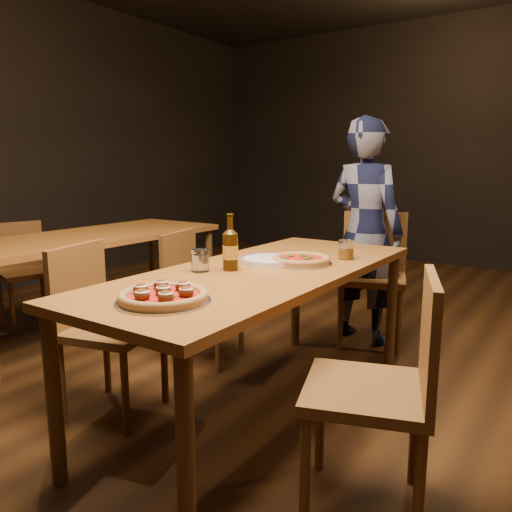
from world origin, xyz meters
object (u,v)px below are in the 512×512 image
Objects in this scene: chair_end at (372,277)px; chair_nbr_left at (26,272)px; diner at (365,232)px; table_left at (90,244)px; pizza_margherita at (301,260)px; chair_main_nw at (113,328)px; water_glass at (200,260)px; amber_glass at (346,250)px; plate_stack at (268,261)px; beer_bottle at (230,251)px; table_main at (262,283)px; chair_main_sw at (205,294)px; chair_main_e at (366,389)px; pizza_meatball at (163,296)px.

chair_nbr_left is (-2.43, -1.09, -0.06)m from chair_end.
chair_end is 0.61× the size of diner.
table_left is 1.80m from pizza_margherita.
chair_main_nw is 1.84m from chair_nbr_left.
water_glass is 1.03× the size of amber_glass.
water_glass is 0.81m from amber_glass.
pizza_margherita reaches higher than plate_stack.
diner reaches higher than chair_main_nw.
table_left is at bearing 165.42° from beer_bottle.
amber_glass reaches higher than pizza_margherita.
chair_nbr_left is at bearing 169.67° from water_glass.
table_main is at bearing -115.25° from pizza_margherita.
chair_main_nw is 8.55× the size of water_glass.
chair_main_sw reaches higher than table_left.
beer_bottle is (2.24, -0.29, 0.43)m from chair_nbr_left.
chair_main_sw is 1.59m from chair_main_e.
pizza_margherita is 0.20× the size of diner.
water_glass is (2.14, -0.39, 0.39)m from chair_nbr_left.
diner is at bearing 88.02° from plate_stack.
chair_main_e is (0.71, -0.39, -0.22)m from table_main.
plate_stack is at bearing 95.05° from pizza_meatball.
water_glass reaches higher than pizza_margherita.
table_main is 1.28m from chair_end.
beer_bottle is at bearing -120.47° from amber_glass.
chair_main_e is (1.39, -0.77, 0.03)m from chair_main_sw.
beer_bottle reaches higher than pizza_margherita.
beer_bottle is (-0.10, -0.12, 0.17)m from table_main.
amber_glass is (0.24, 0.46, 0.12)m from table_main.
chair_end is at bearing 28.45° from table_left.
pizza_meatball is 0.92m from pizza_margherita.
plate_stack is 0.18× the size of diner.
beer_bottle reaches higher than chair_end.
chair_end is 9.41× the size of amber_glass.
chair_nbr_left is 2.33m from plate_stack.
plate_stack is 1.19m from diner.
table_main is at bearing 100.62° from diner.
chair_end is (0.77, 0.88, 0.05)m from chair_main_sw.
table_main is 0.53m from amber_glass.
table_left is at bearing 177.19° from pizza_margherita.
table_left is 2.23× the size of chair_main_nw.
amber_glass is (0.21, 1.16, 0.03)m from pizza_meatball.
amber_glass is at bearing 62.95° from table_main.
diner reaches higher than table_main.
amber_glass is 0.06× the size of diner.
chair_main_e is at bearing 24.98° from pizza_meatball.
amber_glass is (0.34, 0.58, -0.04)m from beer_bottle.
diner reaches higher than chair_nbr_left.
chair_main_e is at bearing -28.84° from table_main.
chair_nbr_left is (-1.66, -0.21, -0.02)m from chair_main_sw.
beer_bottle reaches higher than chair_main_sw.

